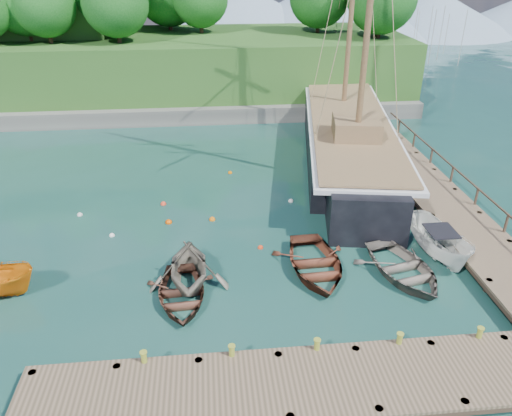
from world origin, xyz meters
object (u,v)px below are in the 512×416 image
at_px(rowboat_0, 181,300).
at_px(rowboat_2, 315,271).
at_px(cabin_boat_white, 436,256).
at_px(schooner, 347,142).
at_px(rowboat_3, 402,276).
at_px(rowboat_1, 190,284).

distance_m(rowboat_0, rowboat_2, 6.21).
bearing_deg(cabin_boat_white, rowboat_0, -177.68).
xyz_separation_m(rowboat_2, schooner, (5.00, 13.29, 1.24)).
distance_m(rowboat_0, rowboat_3, 9.94).
relative_size(rowboat_3, cabin_boat_white, 1.04).
bearing_deg(rowboat_3, cabin_boat_white, 19.02).
height_order(rowboat_0, schooner, schooner).
xyz_separation_m(rowboat_2, rowboat_3, (3.89, -0.75, 0.00)).
height_order(rowboat_0, rowboat_3, rowboat_3).
height_order(rowboat_3, schooner, schooner).
distance_m(rowboat_0, cabin_boat_white, 12.29).
bearing_deg(rowboat_3, schooner, 72.53).
distance_m(rowboat_2, schooner, 14.26).
height_order(rowboat_0, rowboat_2, rowboat_2).
bearing_deg(rowboat_1, rowboat_2, 3.47).
bearing_deg(rowboat_2, rowboat_1, -178.26).
xyz_separation_m(rowboat_3, schooner, (1.11, 14.04, 1.24)).
distance_m(rowboat_3, cabin_boat_white, 2.58).
height_order(rowboat_2, rowboat_3, rowboat_2).
relative_size(rowboat_0, schooner, 0.14).
xyz_separation_m(rowboat_1, schooner, (10.69, 13.70, 1.24)).
bearing_deg(rowboat_0, cabin_boat_white, 6.52).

